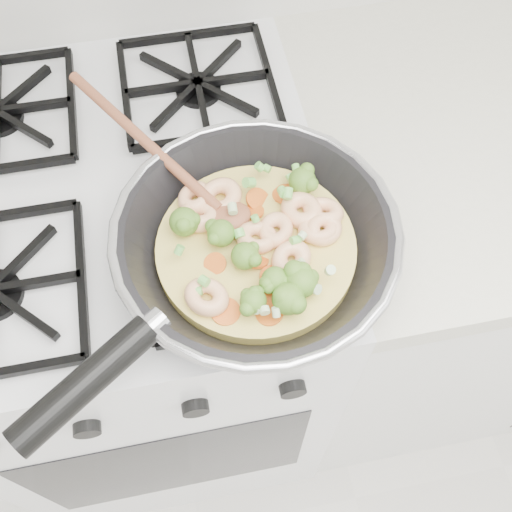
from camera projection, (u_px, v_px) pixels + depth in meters
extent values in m
cube|color=white|center=(155.00, 317.00, 1.22)|extent=(0.60, 0.60, 0.90)
cube|color=black|center=(174.00, 467.00, 1.08)|extent=(0.48, 0.00, 0.40)
cube|color=black|center=(106.00, 179.00, 0.82)|extent=(0.56, 0.56, 0.02)
torus|color=silver|center=(256.00, 232.00, 0.69)|extent=(0.35, 0.35, 0.01)
cylinder|color=black|center=(85.00, 384.00, 0.60)|extent=(0.16, 0.13, 0.04)
cylinder|color=#E4D063|center=(256.00, 249.00, 0.73)|extent=(0.24, 0.24, 0.02)
ellipsoid|color=brown|center=(226.00, 216.00, 0.73)|extent=(0.07, 0.08, 0.02)
cylinder|color=brown|center=(144.00, 140.00, 0.76)|extent=(0.17, 0.23, 0.05)
torus|color=#F6C291|center=(195.00, 198.00, 0.74)|extent=(0.07, 0.07, 0.02)
torus|color=#F6C291|center=(323.00, 230.00, 0.72)|extent=(0.06, 0.06, 0.03)
torus|color=#F6C291|center=(207.00, 297.00, 0.67)|extent=(0.08, 0.08, 0.02)
torus|color=#F6C291|center=(257.00, 237.00, 0.71)|extent=(0.06, 0.06, 0.02)
torus|color=#F6C291|center=(220.00, 197.00, 0.74)|extent=(0.08, 0.08, 0.03)
torus|color=#F6C291|center=(301.00, 210.00, 0.73)|extent=(0.08, 0.08, 0.03)
torus|color=#F6C291|center=(199.00, 216.00, 0.73)|extent=(0.06, 0.06, 0.03)
torus|color=#F6C291|center=(291.00, 259.00, 0.70)|extent=(0.07, 0.07, 0.03)
torus|color=#F6C291|center=(276.00, 230.00, 0.72)|extent=(0.06, 0.06, 0.02)
torus|color=#F6C291|center=(318.00, 229.00, 0.72)|extent=(0.05, 0.05, 0.02)
torus|color=#F6C291|center=(323.00, 212.00, 0.73)|extent=(0.07, 0.07, 0.03)
ellipsoid|color=#5A872C|center=(288.00, 299.00, 0.66)|extent=(0.05, 0.05, 0.04)
ellipsoid|color=#5A872C|center=(301.00, 282.00, 0.67)|extent=(0.05, 0.05, 0.04)
ellipsoid|color=#5A872C|center=(221.00, 233.00, 0.70)|extent=(0.04, 0.04, 0.03)
ellipsoid|color=#5A872C|center=(275.00, 280.00, 0.67)|extent=(0.04, 0.04, 0.03)
ellipsoid|color=#5A872C|center=(253.00, 301.00, 0.66)|extent=(0.04, 0.04, 0.03)
ellipsoid|color=#5A872C|center=(245.00, 256.00, 0.69)|extent=(0.04, 0.04, 0.03)
ellipsoid|color=#5A872C|center=(302.00, 181.00, 0.74)|extent=(0.04, 0.04, 0.03)
ellipsoid|color=#5A872C|center=(184.00, 222.00, 0.71)|extent=(0.05, 0.05, 0.04)
cylinder|color=orange|center=(225.00, 311.00, 0.67)|extent=(0.04, 0.04, 0.01)
cylinder|color=orange|center=(219.00, 234.00, 0.72)|extent=(0.04, 0.04, 0.01)
cylinder|color=orange|center=(285.00, 194.00, 0.75)|extent=(0.05, 0.05, 0.00)
cylinder|color=orange|center=(263.00, 303.00, 0.68)|extent=(0.03, 0.03, 0.01)
cylinder|color=orange|center=(189.00, 225.00, 0.73)|extent=(0.04, 0.04, 0.01)
cylinder|color=orange|center=(254.00, 212.00, 0.74)|extent=(0.03, 0.03, 0.00)
cylinder|color=orange|center=(255.00, 259.00, 0.71)|extent=(0.04, 0.04, 0.01)
cylinder|color=orange|center=(215.00, 264.00, 0.70)|extent=(0.04, 0.04, 0.01)
cylinder|color=orange|center=(258.00, 200.00, 0.75)|extent=(0.04, 0.04, 0.01)
cylinder|color=orange|center=(273.00, 277.00, 0.69)|extent=(0.03, 0.03, 0.00)
cylinder|color=orange|center=(270.00, 307.00, 0.67)|extent=(0.03, 0.03, 0.01)
cylinder|color=orange|center=(269.00, 313.00, 0.67)|extent=(0.04, 0.04, 0.01)
cylinder|color=#BCDA9A|center=(184.00, 227.00, 0.70)|extent=(0.01, 0.01, 0.01)
cylinder|color=#6CC14D|center=(179.00, 250.00, 0.69)|extent=(0.01, 0.01, 0.01)
cylinder|color=#6CC14D|center=(249.00, 183.00, 0.73)|extent=(0.01, 0.01, 0.01)
cylinder|color=#6CC14D|center=(255.00, 218.00, 0.71)|extent=(0.01, 0.01, 0.01)
cylinder|color=#BCDA9A|center=(300.00, 263.00, 0.68)|extent=(0.01, 0.01, 0.01)
cylinder|color=#6CC14D|center=(239.00, 233.00, 0.70)|extent=(0.01, 0.01, 0.01)
cylinder|color=#BCDA9A|center=(302.00, 235.00, 0.69)|extent=(0.01, 0.01, 0.01)
cylinder|color=#6CC14D|center=(291.00, 178.00, 0.74)|extent=(0.01, 0.01, 0.01)
cylinder|color=#BCDA9A|center=(265.00, 310.00, 0.65)|extent=(0.01, 0.01, 0.01)
cylinder|color=#6CC14D|center=(282.00, 192.00, 0.72)|extent=(0.01, 0.01, 0.01)
cylinder|color=#BCDA9A|center=(233.00, 209.00, 0.71)|extent=(0.01, 0.01, 0.01)
cylinder|color=#6CC14D|center=(295.00, 240.00, 0.69)|extent=(0.01, 0.01, 0.01)
cylinder|color=#BCDA9A|center=(330.00, 270.00, 0.67)|extent=(0.01, 0.01, 0.01)
cylinder|color=#BCDA9A|center=(257.00, 308.00, 0.65)|extent=(0.01, 0.01, 0.01)
cylinder|color=#6CC14D|center=(267.00, 169.00, 0.74)|extent=(0.01, 0.01, 0.01)
cylinder|color=#6CC14D|center=(204.00, 281.00, 0.66)|extent=(0.01, 0.01, 0.01)
cylinder|color=#6CC14D|center=(197.00, 291.00, 0.67)|extent=(0.01, 0.01, 0.01)
cylinder|color=#6CC14D|center=(296.00, 169.00, 0.74)|extent=(0.01, 0.01, 0.01)
cylinder|color=#BCDA9A|center=(276.00, 312.00, 0.65)|extent=(0.01, 0.01, 0.01)
cylinder|color=#BCDA9A|center=(315.00, 289.00, 0.67)|extent=(0.01, 0.01, 0.01)
cylinder|color=#6CC14D|center=(288.00, 194.00, 0.72)|extent=(0.01, 0.01, 0.01)
cylinder|color=#6CC14D|center=(259.00, 167.00, 0.74)|extent=(0.01, 0.01, 0.01)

